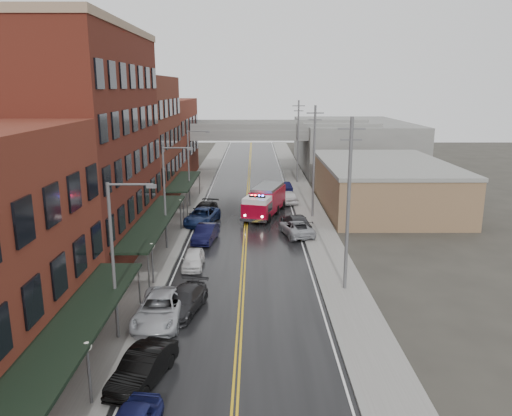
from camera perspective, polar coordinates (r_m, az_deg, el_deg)
name	(u,v)px	position (r m, az deg, el deg)	size (l,w,h in m)	color
road	(246,230)	(49.58, -1.19, -2.53)	(11.00, 160.00, 0.02)	black
sidewalk_left	(172,229)	(50.22, -9.55, -2.43)	(3.00, 160.00, 0.15)	slate
sidewalk_right	(319,229)	(49.96, 7.22, -2.43)	(3.00, 160.00, 0.15)	slate
curb_left	(189,229)	(49.98, -7.68, -2.44)	(0.30, 160.00, 0.15)	gray
curb_right	(302,229)	(49.78, 5.34, -2.44)	(0.30, 160.00, 0.15)	gray
brick_building_b	(80,148)	(43.28, -19.43, 6.47)	(9.00, 20.00, 18.00)	#582017
brick_building_c	(133,143)	(60.14, -13.92, 7.23)	(9.00, 15.00, 15.00)	#5B2D1B
brick_building_far	(161,140)	(77.31, -10.83, 7.62)	(9.00, 20.00, 12.00)	maroon
tan_building	(383,186)	(60.61, 14.29, 2.47)	(14.00, 22.00, 5.00)	#926A4E
right_far_block	(352,144)	(89.79, 10.91, 7.15)	(18.00, 30.00, 8.00)	slate
awning_0	(77,324)	(25.59, -19.75, -12.32)	(2.60, 16.00, 3.09)	black
awning_1	(155,219)	(42.85, -11.44, -1.28)	(2.60, 18.00, 3.09)	black
awning_2	(184,181)	(59.69, -8.24, 3.06)	(2.60, 13.00, 3.09)	black
globe_lamp_0	(88,359)	(23.89, -18.67, -16.02)	(0.44, 0.44, 3.12)	#59595B
globe_lamp_1	(152,254)	(36.26, -11.80, -5.18)	(0.44, 0.44, 3.12)	#59595B
globe_lamp_2	(180,208)	(49.51, -8.63, 0.05)	(0.44, 0.44, 3.12)	#59595B
street_lamp_0	(117,252)	(28.03, -15.61, -4.87)	(2.64, 0.22, 9.00)	#59595B
street_lamp_1	(167,191)	(43.13, -10.10, 1.88)	(2.64, 0.22, 9.00)	#59595B
street_lamp_2	(191,163)	(58.72, -7.47, 5.08)	(2.64, 0.22, 9.00)	#59595B
utility_pole_0	(348,202)	(34.04, 10.52, 0.64)	(1.80, 0.24, 12.00)	#59595B
utility_pole_1	(314,160)	(53.50, 6.64, 5.49)	(1.80, 0.24, 12.00)	#59595B
utility_pole_2	(298,140)	(73.25, 4.83, 7.73)	(1.80, 0.24, 12.00)	#59595B
overpass	(249,138)	(79.98, -0.80, 8.05)	(40.00, 10.00, 7.50)	slate
fire_truck	(265,201)	(54.64, 0.98, 0.83)	(5.27, 9.00, 3.13)	maroon
parked_car_left_1	(143,367)	(25.64, -12.81, -17.34)	(1.67, 4.79, 1.58)	black
parked_car_left_2	(160,309)	(31.23, -10.91, -11.25)	(2.73, 5.92, 1.65)	#B5B8BE
parked_car_left_3	(184,301)	(32.29, -8.29, -10.45)	(2.06, 5.07, 1.47)	black
parked_car_left_4	(193,259)	(39.69, -7.19, -5.82)	(1.60, 3.99, 1.36)	white
parked_car_left_5	(206,233)	(45.99, -5.77, -2.89)	(1.67, 4.78, 1.58)	black
parked_car_left_6	(202,216)	(51.85, -6.19, -0.95)	(2.72, 5.89, 1.64)	#14234E
parked_car_left_7	(204,210)	(54.40, -5.93, -0.28)	(2.22, 5.47, 1.59)	black
parked_car_right_0	(296,228)	(47.80, 4.61, -2.29)	(2.44, 5.29, 1.47)	#9FA1A7
parked_car_right_1	(296,223)	(49.32, 4.62, -1.68)	(2.31, 5.68, 1.65)	#2B2B2E
parked_car_right_2	(288,197)	(60.95, 3.71, 1.29)	(1.88, 4.66, 1.59)	silver
parked_car_right_3	(282,187)	(66.79, 3.04, 2.40)	(1.68, 4.82, 1.59)	black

